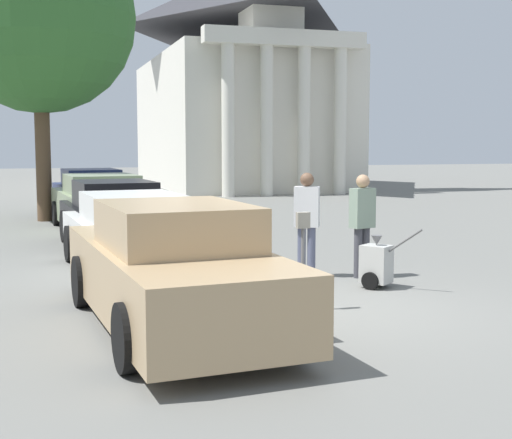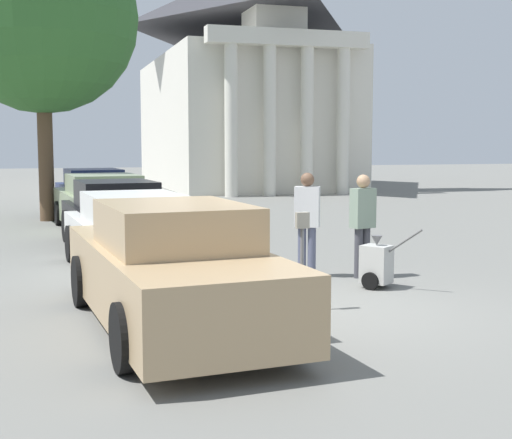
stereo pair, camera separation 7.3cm
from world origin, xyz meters
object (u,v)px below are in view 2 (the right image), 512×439
Objects in this scene: parked_car_navy at (93,195)px; person_supervisor at (363,219)px; parked_car_black at (115,217)px; equipment_cart at (377,264)px; parked_car_white at (132,236)px; parked_car_tan at (172,270)px; person_worker at (307,218)px; parked_car_sage at (102,204)px; church at (242,66)px; parking_meter at (302,242)px.

parked_car_navy is 2.77× the size of person_supervisor.
parked_car_black is 5.97m from person_supervisor.
equipment_cart is (3.55, -5.54, -0.30)m from parked_car_black.
parked_car_white is 4.06m from person_supervisor.
parked_car_tan is 2.90× the size of person_worker.
parked_car_tan is at bearing -94.69° from parked_car_sage.
parked_car_navy is 12.20m from person_supervisor.
parked_car_black is 0.18× the size of church.
person_worker reaches higher than equipment_cart.
parked_car_white is 5.24× the size of equipment_cart.
person_supervisor is (3.72, -11.61, 0.31)m from parked_car_navy.
church is at bearing -117.92° from person_supervisor.
church is at bearing 68.01° from parked_car_tan.
person_supervisor is at bearing 27.94° from parked_car_tan.
parked_car_sage is 3.96× the size of parking_meter.
parked_car_tan is 30.41m from church.
church is (8.88, 18.11, 5.67)m from parked_car_sage.
person_worker is 27.08m from church.
equipment_cart is at bearing -101.16° from church.
person_worker is 1.02× the size of person_supervisor.
parked_car_white is 6.44m from parked_car_sage.
person_supervisor is (0.90, -0.30, -0.02)m from person_worker.
parked_car_white is at bearing -109.90° from church.
parked_car_tan is 1.07× the size of parked_car_navy.
equipment_cart is (3.55, -2.48, -0.28)m from parked_car_white.
person_worker is (0.95, 2.31, 0.08)m from parking_meter.
parked_car_white is 3.82× the size of parking_meter.
person_worker is at bearing -80.71° from parked_car_navy.
equipment_cart is at bearing 33.80° from parking_meter.
person_worker reaches higher than parked_car_black.
parked_car_navy is 17.95m from church.
parked_car_tan reaches higher than parked_car_navy.
person_supervisor is at bearing -169.40° from person_worker.
church is at bearing -74.18° from person_worker.
parked_car_tan is at bearing 72.60° from person_worker.
parking_meter is at bearing 30.63° from person_supervisor.
parked_car_tan reaches higher than parked_car_black.
parked_car_black is at bearing -112.47° from church.
parked_car_tan is 1.92m from parking_meter.
church is (5.33, 27.03, 5.99)m from equipment_cart.
parked_car_black is 6.59m from equipment_cart.
parked_car_sage reaches higher than parked_car_white.
parked_car_black is 5.20m from person_worker.
person_worker is (2.82, -1.30, 0.37)m from parked_car_white.
parked_car_white is 1.06× the size of parked_car_navy.
parking_meter is (1.87, -3.61, 0.29)m from parked_car_white.
church is (8.88, 24.55, 5.71)m from parked_car_white.
parked_car_tan is 0.97× the size of parked_car_sage.
parked_car_navy reaches higher than parked_car_sage.
parked_car_sage is 3.05× the size of person_supervisor.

